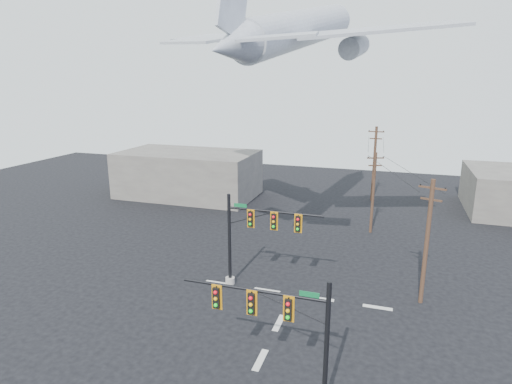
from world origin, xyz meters
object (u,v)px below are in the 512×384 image
(signal_mast_far, at_px, (252,237))
(utility_pole_a, at_px, (427,240))
(airliner, at_px, (300,30))
(utility_pole_b, at_px, (373,191))
(utility_pole_c, at_px, (374,162))
(signal_mast_near, at_px, (288,333))

(signal_mast_far, height_order, utility_pole_a, utility_pole_a)
(utility_pole_a, relative_size, airliner, 0.32)
(utility_pole_a, height_order, utility_pole_b, utility_pole_a)
(utility_pole_a, height_order, airliner, airliner)
(utility_pole_b, distance_m, airliner, 17.46)
(utility_pole_b, distance_m, utility_pole_c, 12.64)
(utility_pole_b, xyz_separation_m, airliner, (-6.62, -6.13, 14.94))
(signal_mast_near, distance_m, utility_pole_a, 14.13)
(utility_pole_c, relative_size, airliner, 0.35)
(utility_pole_a, bearing_deg, signal_mast_near, -97.91)
(utility_pole_b, bearing_deg, signal_mast_far, -136.44)
(utility_pole_a, xyz_separation_m, airliner, (-10.91, 7.67, 14.63))
(signal_mast_near, height_order, utility_pole_b, utility_pole_b)
(utility_pole_b, bearing_deg, airliner, -156.70)
(utility_pole_a, xyz_separation_m, utility_pole_c, (-4.92, 26.41, 0.36))
(signal_mast_far, distance_m, utility_pole_a, 12.21)
(signal_mast_far, distance_m, utility_pole_c, 28.90)
(utility_pole_c, bearing_deg, airliner, -106.22)
(airliner, bearing_deg, utility_pole_a, -115.51)
(utility_pole_a, distance_m, airliner, 19.80)
(signal_mast_far, relative_size, utility_pole_b, 0.88)
(signal_mast_far, xyz_separation_m, utility_pole_b, (7.81, 15.37, 0.29))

